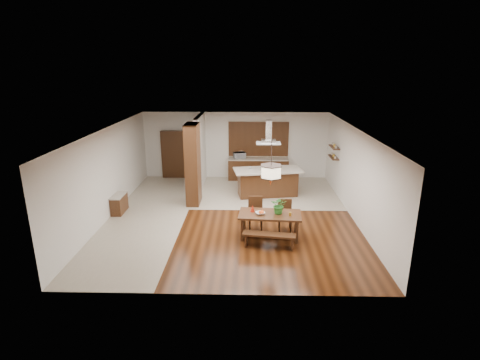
{
  "coord_description": "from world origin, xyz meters",
  "views": [
    {
      "loc": [
        0.57,
        -11.59,
        4.82
      ],
      "look_at": [
        0.3,
        0.0,
        1.25
      ],
      "focal_mm": 28.0,
      "sensor_mm": 36.0,
      "label": 1
    }
  ],
  "objects_px": {
    "dining_table": "(270,220)",
    "dining_chair_left": "(256,214)",
    "dining_chair_right": "(285,216)",
    "island_cup": "(279,169)",
    "pendant_lantern": "(271,163)",
    "foliage_plant": "(279,205)",
    "kitchen_island": "(268,182)",
    "fruit_bowl": "(260,213)",
    "dining_bench": "(269,241)",
    "range_hood": "(269,132)",
    "microwave": "(239,155)",
    "hallway_console": "(119,204)"
  },
  "relations": [
    {
      "from": "hallway_console",
      "to": "pendant_lantern",
      "type": "relative_size",
      "value": 0.67
    },
    {
      "from": "dining_chair_right",
      "to": "island_cup",
      "type": "distance_m",
      "value": 3.12
    },
    {
      "from": "dining_chair_right",
      "to": "pendant_lantern",
      "type": "xyz_separation_m",
      "value": [
        -0.49,
        -0.51,
        1.78
      ]
    },
    {
      "from": "kitchen_island",
      "to": "range_hood",
      "type": "relative_size",
      "value": 2.98
    },
    {
      "from": "pendant_lantern",
      "to": "microwave",
      "type": "distance_m",
      "value": 5.98
    },
    {
      "from": "fruit_bowl",
      "to": "kitchen_island",
      "type": "xyz_separation_m",
      "value": [
        0.39,
        3.74,
        -0.24
      ]
    },
    {
      "from": "island_cup",
      "to": "microwave",
      "type": "distance_m",
      "value": 2.69
    },
    {
      "from": "dining_chair_right",
      "to": "kitchen_island",
      "type": "height_order",
      "value": "kitchen_island"
    },
    {
      "from": "hallway_console",
      "to": "dining_table",
      "type": "bearing_deg",
      "value": -19.84
    },
    {
      "from": "dining_chair_left",
      "to": "pendant_lantern",
      "type": "xyz_separation_m",
      "value": [
        0.4,
        -0.58,
        1.75
      ]
    },
    {
      "from": "fruit_bowl",
      "to": "island_cup",
      "type": "xyz_separation_m",
      "value": [
        0.79,
        3.61,
        0.32
      ]
    },
    {
      "from": "dining_bench",
      "to": "fruit_bowl",
      "type": "xyz_separation_m",
      "value": [
        -0.23,
        0.59,
        0.57
      ]
    },
    {
      "from": "foliage_plant",
      "to": "island_cup",
      "type": "relative_size",
      "value": 4.25
    },
    {
      "from": "microwave",
      "to": "kitchen_island",
      "type": "bearing_deg",
      "value": -86.4
    },
    {
      "from": "hallway_console",
      "to": "pendant_lantern",
      "type": "distance_m",
      "value": 5.66
    },
    {
      "from": "pendant_lantern",
      "to": "foliage_plant",
      "type": "relative_size",
      "value": 2.6
    },
    {
      "from": "kitchen_island",
      "to": "microwave",
      "type": "xyz_separation_m",
      "value": [
        -1.13,
        2.08,
        0.55
      ]
    },
    {
      "from": "dining_chair_left",
      "to": "range_hood",
      "type": "height_order",
      "value": "range_hood"
    },
    {
      "from": "hallway_console",
      "to": "island_cup",
      "type": "distance_m",
      "value": 5.84
    },
    {
      "from": "pendant_lantern",
      "to": "island_cup",
      "type": "xyz_separation_m",
      "value": [
        0.51,
        3.56,
        -1.15
      ]
    },
    {
      "from": "dining_bench",
      "to": "range_hood",
      "type": "xyz_separation_m",
      "value": [
        0.16,
        4.34,
        2.26
      ]
    },
    {
      "from": "pendant_lantern",
      "to": "fruit_bowl",
      "type": "distance_m",
      "value": 1.5
    },
    {
      "from": "hallway_console",
      "to": "fruit_bowl",
      "type": "distance_m",
      "value": 5.1
    },
    {
      "from": "kitchen_island",
      "to": "microwave",
      "type": "relative_size",
      "value": 5.56
    },
    {
      "from": "island_cup",
      "to": "microwave",
      "type": "relative_size",
      "value": 0.25
    },
    {
      "from": "foliage_plant",
      "to": "island_cup",
      "type": "xyz_separation_m",
      "value": [
        0.25,
        3.54,
        0.1
      ]
    },
    {
      "from": "microwave",
      "to": "hallway_console",
      "type": "bearing_deg",
      "value": -159.98
    },
    {
      "from": "dining_chair_left",
      "to": "island_cup",
      "type": "height_order",
      "value": "island_cup"
    },
    {
      "from": "hallway_console",
      "to": "dining_bench",
      "type": "height_order",
      "value": "hallway_console"
    },
    {
      "from": "dining_chair_left",
      "to": "dining_chair_right",
      "type": "xyz_separation_m",
      "value": [
        0.89,
        -0.07,
        -0.03
      ]
    },
    {
      "from": "dining_chair_right",
      "to": "fruit_bowl",
      "type": "distance_m",
      "value": 0.99
    },
    {
      "from": "dining_table",
      "to": "island_cup",
      "type": "xyz_separation_m",
      "value": [
        0.51,
        3.56,
        0.55
      ]
    },
    {
      "from": "microwave",
      "to": "foliage_plant",
      "type": "bearing_deg",
      "value": -102.33
    },
    {
      "from": "dining_table",
      "to": "dining_chair_left",
      "type": "xyz_separation_m",
      "value": [
        -0.4,
        0.58,
        -0.05
      ]
    },
    {
      "from": "pendant_lantern",
      "to": "dining_bench",
      "type": "bearing_deg",
      "value": -94.69
    },
    {
      "from": "hallway_console",
      "to": "range_hood",
      "type": "bearing_deg",
      "value": 20.3
    },
    {
      "from": "fruit_bowl",
      "to": "island_cup",
      "type": "height_order",
      "value": "island_cup"
    },
    {
      "from": "pendant_lantern",
      "to": "microwave",
      "type": "height_order",
      "value": "pendant_lantern"
    },
    {
      "from": "hallway_console",
      "to": "dining_chair_left",
      "type": "distance_m",
      "value": 4.77
    },
    {
      "from": "fruit_bowl",
      "to": "kitchen_island",
      "type": "relative_size",
      "value": 0.1
    },
    {
      "from": "foliage_plant",
      "to": "kitchen_island",
      "type": "distance_m",
      "value": 3.71
    },
    {
      "from": "dining_table",
      "to": "fruit_bowl",
      "type": "distance_m",
      "value": 0.36
    },
    {
      "from": "pendant_lantern",
      "to": "range_hood",
      "type": "xyz_separation_m",
      "value": [
        0.11,
        3.7,
        0.22
      ]
    },
    {
      "from": "dining_chair_right",
      "to": "range_hood",
      "type": "height_order",
      "value": "range_hood"
    },
    {
      "from": "island_cup",
      "to": "fruit_bowl",
      "type": "bearing_deg",
      "value": -102.36
    },
    {
      "from": "dining_chair_right",
      "to": "pendant_lantern",
      "type": "distance_m",
      "value": 1.91
    },
    {
      "from": "kitchen_island",
      "to": "microwave",
      "type": "bearing_deg",
      "value": 108.99
    },
    {
      "from": "dining_table",
      "to": "dining_chair_right",
      "type": "xyz_separation_m",
      "value": [
        0.49,
        0.51,
        -0.08
      ]
    },
    {
      "from": "kitchen_island",
      "to": "dining_bench",
      "type": "bearing_deg",
      "value": -101.61
    },
    {
      "from": "fruit_bowl",
      "to": "pendant_lantern",
      "type": "bearing_deg",
      "value": 9.58
    }
  ]
}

